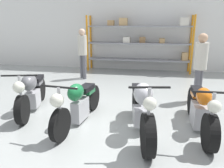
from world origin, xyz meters
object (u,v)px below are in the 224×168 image
(person_browsing, at_px, (200,62))
(motorcycle_green, at_px, (78,103))
(motorcycle_grey, at_px, (32,92))
(motorcycle_orange, at_px, (201,110))
(shelving_rack, at_px, (140,41))
(motorcycle_silver, at_px, (142,108))
(person_near_rack, at_px, (82,50))

(person_browsing, bearing_deg, motorcycle_green, 68.42)
(motorcycle_grey, bearing_deg, motorcycle_green, 55.62)
(motorcycle_orange, height_order, person_browsing, person_browsing)
(motorcycle_green, relative_size, person_browsing, 1.20)
(shelving_rack, bearing_deg, motorcycle_grey, -114.00)
(motorcycle_silver, distance_m, person_near_rack, 4.54)
(motorcycle_green, xyz_separation_m, motorcycle_silver, (1.27, -0.16, 0.04))
(shelving_rack, relative_size, motorcycle_grey, 2.17)
(motorcycle_green, height_order, motorcycle_silver, motorcycle_silver)
(motorcycle_grey, height_order, person_near_rack, person_near_rack)
(person_browsing, height_order, person_near_rack, person_near_rack)
(shelving_rack, distance_m, motorcycle_silver, 5.61)
(motorcycle_green, bearing_deg, shelving_rack, 177.25)
(motorcycle_grey, relative_size, person_near_rack, 1.11)
(person_browsing, bearing_deg, motorcycle_grey, 52.59)
(person_browsing, distance_m, person_near_rack, 4.12)
(motorcycle_grey, relative_size, person_browsing, 1.15)
(motorcycle_orange, bearing_deg, shelving_rack, -164.77)
(motorcycle_grey, relative_size, motorcycle_green, 0.96)
(shelving_rack, distance_m, motorcycle_orange, 5.49)
(motorcycle_grey, relative_size, motorcycle_silver, 0.92)
(shelving_rack, bearing_deg, person_browsing, -64.05)
(motorcycle_silver, relative_size, person_browsing, 1.25)
(shelving_rack, distance_m, person_browsing, 3.93)
(motorcycle_green, relative_size, motorcycle_orange, 1.00)
(motorcycle_grey, bearing_deg, person_browsing, 95.45)
(motorcycle_green, height_order, person_near_rack, person_near_rack)
(motorcycle_orange, bearing_deg, motorcycle_grey, -95.16)
(shelving_rack, distance_m, motorcycle_green, 5.52)
(shelving_rack, relative_size, person_browsing, 2.49)
(shelving_rack, bearing_deg, motorcycle_orange, -74.42)
(motorcycle_silver, bearing_deg, person_browsing, 136.18)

